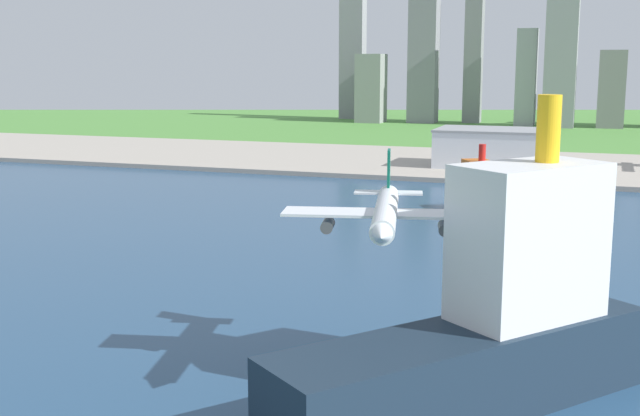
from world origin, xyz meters
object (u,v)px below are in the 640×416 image
object	(u,v)px
cargo_ship	(488,322)
warehouse_main	(490,147)
airplane_landing	(386,213)
container_barge	(477,197)

from	to	relation	value
cargo_ship	warehouse_main	xyz separation A→B (m)	(-40.70, 309.38, -2.28)
airplane_landing	cargo_ship	world-z (taller)	cargo_ship
cargo_ship	airplane_landing	bearing A→B (deg)	166.45
container_barge	warehouse_main	size ratio (longest dim) A/B	0.79
cargo_ship	warehouse_main	bearing A→B (deg)	97.49
airplane_landing	cargo_ship	distance (m)	25.80
airplane_landing	cargo_ship	xyz separation A→B (m)	(19.14, -4.61, -16.68)
container_barge	warehouse_main	world-z (taller)	container_barge
airplane_landing	warehouse_main	distance (m)	306.11
cargo_ship	warehouse_main	world-z (taller)	cargo_ship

